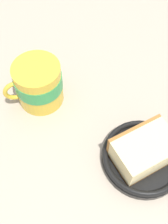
% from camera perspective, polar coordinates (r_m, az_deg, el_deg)
% --- Properties ---
extents(ground_plane, '(1.59, 1.59, 0.03)m').
position_cam_1_polar(ground_plane, '(0.54, 1.52, -2.11)').
color(ground_plane, tan).
extents(small_plate, '(0.14, 0.14, 0.02)m').
position_cam_1_polar(small_plate, '(0.49, 11.97, -9.12)').
color(small_plate, black).
rests_on(small_plate, ground_plane).
extents(cake_slice, '(0.08, 0.11, 0.05)m').
position_cam_1_polar(cake_slice, '(0.47, 12.33, -7.64)').
color(cake_slice, '#9E662D').
rests_on(cake_slice, small_plate).
extents(tea_mug, '(0.09, 0.11, 0.09)m').
position_cam_1_polar(tea_mug, '(0.52, -9.42, 5.92)').
color(tea_mug, gold).
rests_on(tea_mug, ground_plane).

